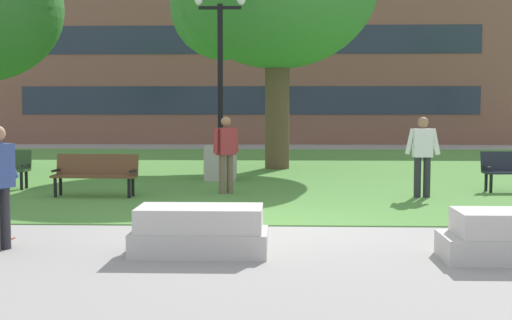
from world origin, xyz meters
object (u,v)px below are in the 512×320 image
at_px(park_bench_near_left, 96,172).
at_px(lamp_post_right, 220,142).
at_px(person_bystander_near_lawn, 423,152).
at_px(concrete_block_left, 200,231).
at_px(person_bystander_far_lawn, 226,150).

height_order(park_bench_near_left, lamp_post_right, lamp_post_right).
distance_m(park_bench_near_left, lamp_post_right, 4.19).
height_order(lamp_post_right, person_bystander_near_lawn, lamp_post_right).
height_order(concrete_block_left, lamp_post_right, lamp_post_right).
bearing_deg(lamp_post_right, person_bystander_far_lawn, -82.67).
bearing_deg(concrete_block_left, person_bystander_near_lawn, 55.01).
xyz_separation_m(park_bench_near_left, lamp_post_right, (2.41, 3.39, 0.49)).
bearing_deg(concrete_block_left, lamp_post_right, 93.17).
relative_size(concrete_block_left, park_bench_near_left, 0.99).
relative_size(concrete_block_left, lamp_post_right, 0.36).
distance_m(concrete_block_left, person_bystander_far_lawn, 6.36).
xyz_separation_m(park_bench_near_left, person_bystander_far_lawn, (2.78, 0.56, 0.44)).
bearing_deg(person_bystander_near_lawn, lamp_post_right, 143.92).
relative_size(lamp_post_right, person_bystander_near_lawn, 2.90).
bearing_deg(park_bench_near_left, person_bystander_near_lawn, 0.44).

